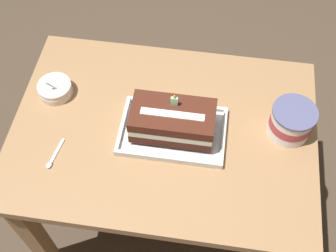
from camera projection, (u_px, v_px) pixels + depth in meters
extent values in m
plane|color=#4C3D2D|center=(165.00, 209.00, 2.01)|extent=(8.00, 8.00, 0.00)
cube|color=#9E754C|center=(164.00, 132.00, 1.45)|extent=(1.01, 0.72, 0.04)
cube|color=#9E754C|center=(34.00, 234.00, 1.61)|extent=(0.06, 0.06, 0.65)
cube|color=#9E754C|center=(76.00, 105.00, 1.94)|extent=(0.06, 0.06, 0.65)
cube|color=#9E754C|center=(277.00, 129.00, 1.87)|extent=(0.06, 0.06, 0.65)
cube|color=silver|center=(173.00, 132.00, 1.43)|extent=(0.34, 0.22, 0.01)
cube|color=silver|center=(168.00, 158.00, 1.36)|extent=(0.34, 0.01, 0.02)
cube|color=silver|center=(177.00, 104.00, 1.47)|extent=(0.34, 0.01, 0.02)
cube|color=silver|center=(123.00, 124.00, 1.43)|extent=(0.01, 0.20, 0.02)
cube|color=silver|center=(223.00, 137.00, 1.40)|extent=(0.01, 0.20, 0.02)
cube|color=#4A2115|center=(173.00, 126.00, 1.39)|extent=(0.26, 0.14, 0.04)
cube|color=silver|center=(173.00, 121.00, 1.37)|extent=(0.26, 0.14, 0.03)
cube|color=#4A2115|center=(173.00, 115.00, 1.34)|extent=(0.26, 0.14, 0.04)
cube|color=white|center=(172.00, 114.00, 1.32)|extent=(0.20, 0.03, 0.00)
cube|color=#99DB9E|center=(174.00, 101.00, 1.33)|extent=(0.02, 0.01, 0.03)
ellipsoid|color=yellow|center=(174.00, 97.00, 1.31)|extent=(0.01, 0.01, 0.01)
cylinder|color=silver|center=(56.00, 91.00, 1.51)|extent=(0.12, 0.12, 0.03)
cylinder|color=silver|center=(55.00, 87.00, 1.49)|extent=(0.12, 0.12, 0.03)
cylinder|color=silver|center=(53.00, 87.00, 1.46)|extent=(0.04, 0.02, 0.06)
cylinder|color=white|center=(291.00, 122.00, 1.39)|extent=(0.14, 0.14, 0.10)
cylinder|color=#B23D47|center=(291.00, 121.00, 1.39)|extent=(0.14, 0.14, 0.04)
cylinder|color=slate|center=(295.00, 112.00, 1.34)|extent=(0.14, 0.14, 0.01)
ellipsoid|color=silver|center=(49.00, 165.00, 1.36)|extent=(0.02, 0.03, 0.01)
cube|color=silver|center=(57.00, 150.00, 1.39)|extent=(0.03, 0.09, 0.00)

